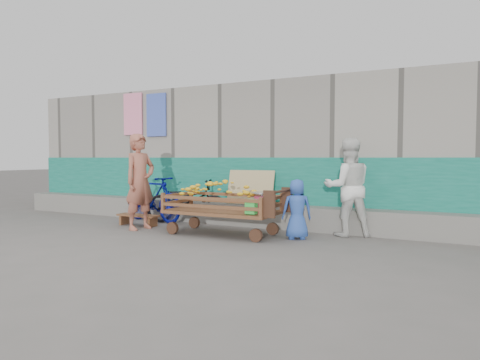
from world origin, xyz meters
The scene contains 9 objects.
ground centered at (0.00, 0.00, 0.00)m, with size 80.00×80.00×0.00m, color #5D5A55.
building_wall centered at (0.00, 4.05, 1.47)m, with size 12.00×3.50×3.00m.
banana_cart centered at (0.19, 1.17, 0.63)m, with size 2.20×1.00×0.94m.
bench centered at (-1.81, 1.29, 0.17)m, with size 0.92×0.28×0.23m.
vendor_man centered at (-1.48, 0.96, 0.93)m, with size 0.68×0.45×1.86m, color #A35B47.
woman centered at (2.30, 2.05, 0.87)m, with size 0.85×0.66×1.75m, color white.
child centered at (1.58, 1.36, 0.52)m, with size 0.51×0.33×1.03m, color #2E54AF.
bicycle_dark centered at (-1.12, 2.05, 0.47)m, with size 0.62×1.77×0.93m, color black.
bicycle_blue centered at (-1.87, 1.85, 0.52)m, with size 0.48×1.72×1.03m, color #080E79.
Camera 1 is at (3.96, -5.59, 1.40)m, focal length 32.00 mm.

